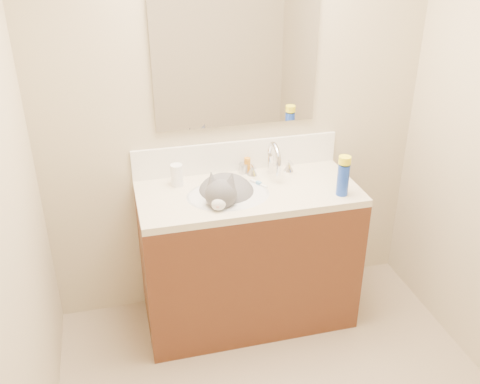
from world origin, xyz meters
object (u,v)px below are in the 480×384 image
vanity_cabinet (248,259)px  spray_can (343,180)px  faucet (273,162)px  silver_jar (244,168)px  pill_bottle (177,175)px  cat (226,196)px  amber_bottle (247,165)px  basin (228,206)px

vanity_cabinet → spray_can: (0.47, -0.17, 0.54)m
faucet → silver_jar: size_ratio=4.73×
pill_bottle → spray_can: spray_can is taller
spray_can → silver_jar: bearing=138.5°
vanity_cabinet → spray_can: size_ratio=6.96×
cat → amber_bottle: (0.18, 0.22, 0.07)m
basin → faucet: faucet is taller
silver_jar → amber_bottle: bearing=-0.0°
cat → spray_can: cat is taller
faucet → cat: (-0.31, -0.14, -0.11)m
basin → pill_bottle: size_ratio=3.68×
vanity_cabinet → silver_jar: silver_jar is taller
cat → basin: bearing=-54.6°
cat → pill_bottle: size_ratio=3.91×
silver_jar → amber_bottle: size_ratio=0.65×
basin → spray_can: spray_can is taller
silver_jar → spray_can: (0.44, -0.39, 0.06)m
amber_bottle → silver_jar: bearing=180.0°
faucet → pill_bottle: faucet is taller
cat → amber_bottle: cat is taller
silver_jar → basin: bearing=-121.3°
spray_can → cat: bearing=163.8°
cat → pill_bottle: cat is taller
silver_jar → cat: bearing=-125.8°
faucet → pill_bottle: bearing=178.3°
vanity_cabinet → faucet: 0.58m
vanity_cabinet → cat: size_ratio=2.51×
vanity_cabinet → cat: (-0.13, -0.00, 0.43)m
pill_bottle → faucet: bearing=-1.7°
amber_bottle → spray_can: spray_can is taller
basin → faucet: 0.38m
silver_jar → pill_bottle: bearing=-171.1°
vanity_cabinet → amber_bottle: 0.54m
basin → amber_bottle: 0.32m
faucet → silver_jar: 0.18m
pill_bottle → cat: bearing=-32.8°
faucet → cat: faucet is taller
vanity_cabinet → amber_bottle: amber_bottle is taller
cat → amber_bottle: bearing=73.1°
faucet → silver_jar: bearing=152.7°
basin → amber_bottle: (0.17, 0.25, 0.12)m
basin → spray_can: bearing=-13.7°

